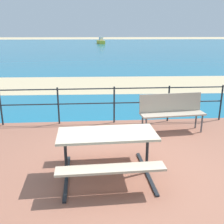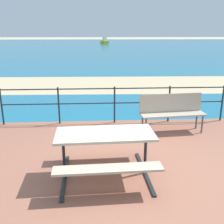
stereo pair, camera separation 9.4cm
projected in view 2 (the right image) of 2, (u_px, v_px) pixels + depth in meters
ground_plane at (124, 169)px, 4.83m from camera, size 240.00×240.00×0.00m
patio_paving at (124, 168)px, 4.82m from camera, size 6.40×5.20×0.06m
sea_water at (99, 47)px, 43.01m from camera, size 90.00×90.00×0.01m
beach_strip at (106, 84)px, 12.61m from camera, size 54.10×5.88×0.01m
picnic_table at (105, 143)px, 4.36m from camera, size 1.67×1.50×0.78m
park_bench at (172, 109)px, 6.37m from camera, size 1.60×0.56×0.93m
railing_fence at (115, 100)px, 6.97m from camera, size 5.94×0.04×0.99m
boat_near at (104, 42)px, 54.76m from camera, size 1.67×4.43×1.41m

